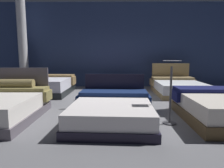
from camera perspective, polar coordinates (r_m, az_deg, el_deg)
name	(u,v)px	position (r m, az deg, el deg)	size (l,w,h in m)	color
ground_plane	(111,102)	(5.43, -0.19, -5.41)	(18.00, 18.00, 0.02)	slate
showroom_back_wall	(112,45)	(8.33, 0.06, 11.34)	(18.00, 0.06, 3.50)	navy
bed_0	(0,106)	(4.49, -30.12, -5.68)	(1.59, 1.96, 0.99)	#564E58
bed_1	(112,109)	(3.87, 0.10, -7.35)	(1.67, 2.10, 0.84)	black
bed_3	(46,86)	(7.01, -18.89, -0.48)	(1.71, 1.97, 0.60)	black
bed_4	(112,86)	(6.68, -0.03, -0.56)	(1.57, 2.17, 0.58)	#505657
bed_5	(177,87)	(7.00, 18.65, -0.81)	(1.62, 2.18, 1.01)	olive
price_sign	(170,99)	(3.73, 16.80, -4.36)	(0.28, 0.24, 1.18)	#3F3F44
support_pillar	(23,44)	(8.61, -24.79, 10.53)	(0.34, 0.34, 3.50)	silver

